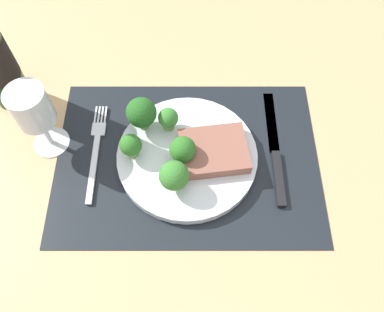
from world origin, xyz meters
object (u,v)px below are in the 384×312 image
object	(u,v)px
fork	(95,151)
wine_glass	(32,111)
knife	(275,155)
plate	(187,156)
steak	(213,149)

from	to	relation	value
fork	wine_glass	world-z (taller)	wine_glass
knife	wine_glass	world-z (taller)	wine_glass
plate	fork	bearing A→B (deg)	174.84
fork	wine_glass	size ratio (longest dim) A/B	1.39
fork	steak	bearing A→B (deg)	-1.70
fork	knife	distance (cm)	30.87
steak	wine_glass	xyz separation A→B (cm)	(-28.19, 2.99, 6.60)
knife	wine_glass	size ratio (longest dim) A/B	1.67
plate	steak	xyz separation A→B (cm)	(4.39, 0.40, 1.84)
wine_glass	plate	bearing A→B (deg)	-8.11
steak	knife	size ratio (longest dim) A/B	0.48
fork	wine_glass	distance (cm)	12.24
steak	wine_glass	world-z (taller)	wine_glass
knife	steak	bearing A→B (deg)	178.91
plate	wine_glass	size ratio (longest dim) A/B	1.71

